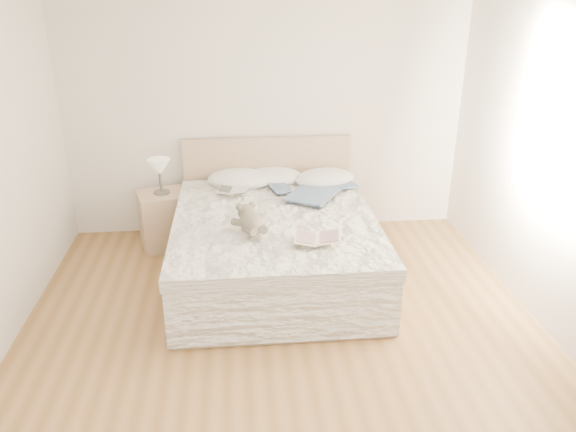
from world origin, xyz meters
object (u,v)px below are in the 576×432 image
object	(u,v)px
bed	(274,243)
table_lamp	(160,169)
teddy_bear	(252,229)
childrens_book	(318,239)
photo_book	(233,190)
nightstand	(164,220)

from	to	relation	value
bed	table_lamp	size ratio (longest dim) A/B	6.26
bed	teddy_bear	size ratio (longest dim) A/B	6.39
table_lamp	childrens_book	xyz separation A→B (m)	(1.34, -1.30, -0.18)
photo_book	table_lamp	bearing A→B (deg)	176.33
bed	nightstand	world-z (taller)	bed
bed	table_lamp	bearing A→B (deg)	147.19
childrens_book	photo_book	bearing A→B (deg)	129.51
table_lamp	bed	bearing A→B (deg)	-32.81
bed	childrens_book	distance (m)	0.77
nightstand	table_lamp	bearing A→B (deg)	68.42
childrens_book	teddy_bear	xyz separation A→B (m)	(-0.50, 0.18, 0.02)
nightstand	childrens_book	world-z (taller)	childrens_book
nightstand	childrens_book	size ratio (longest dim) A/B	1.50
teddy_bear	table_lamp	bearing A→B (deg)	107.43
bed	childrens_book	world-z (taller)	bed
teddy_bear	bed	bearing A→B (deg)	45.84
table_lamp	photo_book	distance (m)	0.73
bed	teddy_bear	bearing A→B (deg)	-114.82
childrens_book	nightstand	bearing A→B (deg)	145.57
table_lamp	childrens_book	bearing A→B (deg)	-44.20
table_lamp	teddy_bear	size ratio (longest dim) A/B	1.02
nightstand	photo_book	distance (m)	0.79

